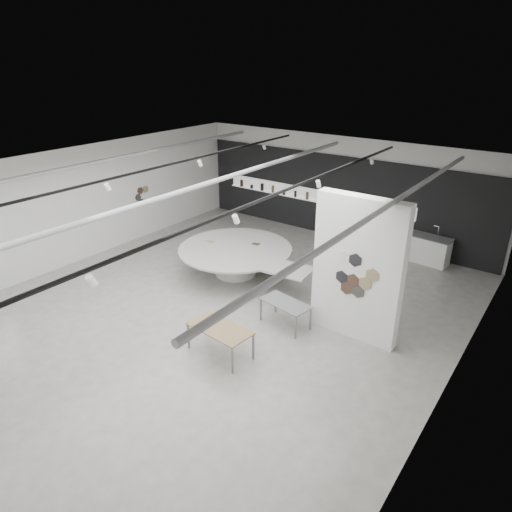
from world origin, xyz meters
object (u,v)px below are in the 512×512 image
Objects in this scene: display_island at (237,258)px; sample_table_stone at (285,304)px; partition_column at (357,270)px; kitchen_counter at (425,249)px; sample_table_wood at (220,330)px.

sample_table_stone is at bearing -34.59° from display_island.
display_island is at bearing 150.71° from sample_table_stone.
partition_column reaches higher than display_island.
kitchen_counter reaches higher than sample_table_stone.
display_island reaches higher than sample_table_wood.
sample_table_wood is 1.15× the size of sample_table_stone.
kitchen_counter reaches higher than sample_table_wood.
sample_table_wood is 8.39m from kitchen_counter.
display_island is 2.83× the size of kitchen_counter.
partition_column is 2.60× the size of sample_table_stone.
sample_table_wood is (-2.13, -2.59, -1.13)m from partition_column.
display_island is 3.02× the size of sample_table_wood.
kitchen_counter is at bearing 40.13° from display_island.
kitchen_counter is at bearing 75.09° from sample_table_wood.
partition_column is at bearing -17.58° from display_island.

